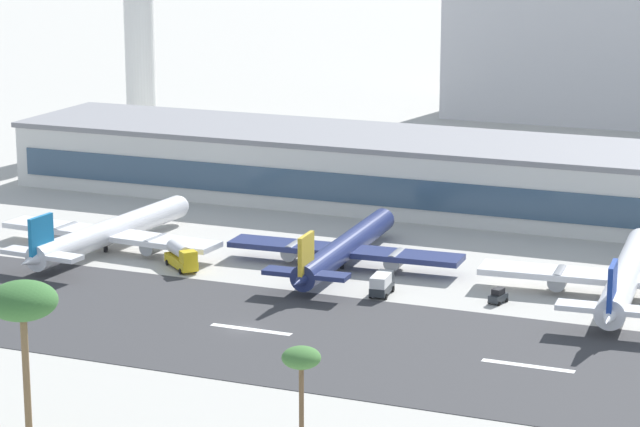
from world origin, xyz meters
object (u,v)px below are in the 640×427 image
service_baggage_tug_1 (498,296)px  airliner_blue_tail_gate_0 (106,234)px  service_fuel_truck_2 (181,256)px  airliner_gold_tail_gate_1 (343,250)px  palm_tree_0 (23,303)px  control_tower (139,8)px  palm_tree_2 (301,361)px  terminal_building (449,174)px  service_box_truck_0 (382,283)px  airliner_navy_tail_gate_2 (625,279)px

service_baggage_tug_1 → airliner_blue_tail_gate_0: bearing=-78.7°
service_baggage_tug_1 → service_fuel_truck_2: (-51.44, -1.14, 0.98)m
airliner_gold_tail_gate_1 → service_baggage_tug_1: size_ratio=12.96×
airliner_gold_tail_gate_1 → palm_tree_0: size_ratio=2.54×
control_tower → palm_tree_2: 196.00m
airliner_blue_tail_gate_0 → airliner_gold_tail_gate_1: (40.07, 5.35, -0.07)m
terminal_building → service_baggage_tug_1: bearing=-66.0°
control_tower → palm_tree_2: control_tower is taller
service_baggage_tug_1 → palm_tree_0: 78.44m
airliner_blue_tail_gate_0 → service_box_truck_0: (50.92, -6.17, -1.29)m
service_fuel_truck_2 → palm_tree_0: 71.44m
control_tower → airliner_navy_tail_gate_2: 162.43m
service_box_truck_0 → service_fuel_truck_2: size_ratio=0.76×
terminal_building → service_fuel_truck_2: 63.56m
palm_tree_2 → airliner_navy_tail_gate_2: bearing=73.0°
palm_tree_2 → airliner_blue_tail_gate_0: bearing=134.2°
palm_tree_2 → service_fuel_truck_2: bearing=127.7°
control_tower → service_box_truck_0: (98.31, -101.69, -29.51)m
service_box_truck_0 → service_fuel_truck_2: (-34.38, 1.48, 0.24)m
control_tower → service_box_truck_0: bearing=-46.0°
service_box_truck_0 → service_fuel_truck_2: service_fuel_truck_2 is taller
terminal_building → service_baggage_tug_1: size_ratio=50.06×
control_tower → airliner_gold_tail_gate_1: bearing=-45.9°
service_fuel_truck_2 → airliner_blue_tail_gate_0: bearing=-154.7°
service_fuel_truck_2 → palm_tree_2: size_ratio=0.68×
palm_tree_2 → palm_tree_0: bearing=-165.2°
terminal_building → airliner_blue_tail_gate_0: 68.23m
terminal_building → airliner_gold_tail_gate_1: (-2.77, -47.65, -3.47)m
terminal_building → control_tower: control_tower is taller
airliner_navy_tail_gate_2 → palm_tree_2: size_ratio=4.07×
airliner_gold_tail_gate_1 → service_box_truck_0: bearing=-139.4°
terminal_building → service_baggage_tug_1: (25.13, -56.55, -5.43)m
service_baggage_tug_1 → airliner_navy_tail_gate_2: bearing=132.0°
service_box_truck_0 → service_baggage_tug_1: (17.06, 2.62, -0.74)m
control_tower → airliner_gold_tail_gate_1: (87.47, -90.18, -28.29)m
service_baggage_tug_1 → palm_tree_0: (-34.12, -69.14, 14.40)m
control_tower → service_fuel_truck_2: control_tower is taller
airliner_navy_tail_gate_2 → palm_tree_2: (-21.50, -70.17, 7.12)m
palm_tree_0 → palm_tree_2: bearing=14.8°
terminal_building → palm_tree_2: 119.75m
service_box_truck_0 → palm_tree_2: bearing=-173.5°
control_tower → service_baggage_tug_1: control_tower is taller
terminal_building → palm_tree_0: (-8.99, -125.69, 8.97)m
control_tower → palm_tree_0: (81.24, -168.22, -15.85)m
service_baggage_tug_1 → service_fuel_truck_2: 51.46m
airliner_gold_tail_gate_1 → control_tower: bearing=41.5°
terminal_building → control_tower: (-90.23, 42.53, 24.82)m
control_tower → airliner_gold_tail_gate_1: size_ratio=1.11×
terminal_building → service_box_truck_0: bearing=-82.2°
service_box_truck_0 → terminal_building: bearing=2.5°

